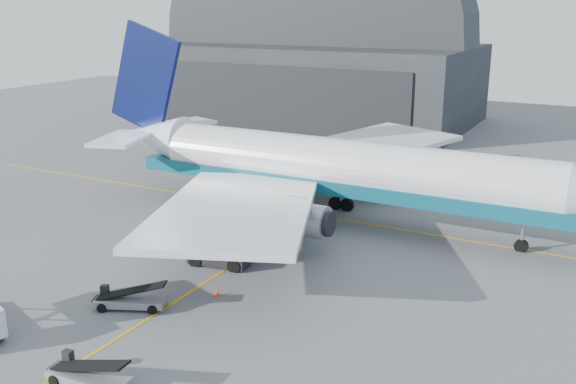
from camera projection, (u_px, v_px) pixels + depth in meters
The scene contains 8 objects.
ground at pixel (173, 303), 40.21m from camera, with size 200.00×200.00×0.00m, color #565659.
taxi_lines at pixel (272, 240), 50.92m from camera, with size 80.00×42.12×0.02m.
hangar at pixel (313, 60), 102.45m from camera, with size 50.00×28.30×28.00m.
airliner at pixel (328, 167), 54.71m from camera, with size 47.64×46.20×16.72m.
pushback_tug at pixel (223, 254), 46.20m from camera, with size 4.65×3.11×2.01m.
belt_loader_a at pixel (129, 300), 39.48m from camera, with size 4.57×3.10×1.75m.
belt_loader_b at pixel (88, 376), 31.39m from camera, with size 4.66×1.85×1.76m.
traffic_cone at pixel (217, 292), 41.21m from camera, with size 0.34×0.34×0.49m.
Camera 1 is at (23.67, -28.87, 18.00)m, focal length 40.00 mm.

